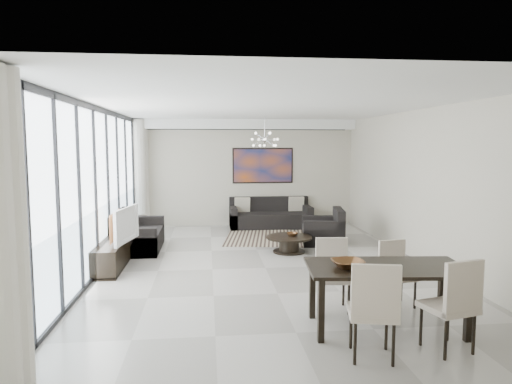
{
  "coord_description": "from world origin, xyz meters",
  "views": [
    {
      "loc": [
        -1.03,
        -8.03,
        2.24
      ],
      "look_at": [
        -0.03,
        1.33,
        1.25
      ],
      "focal_mm": 32.0,
      "sensor_mm": 36.0,
      "label": 1
    }
  ],
  "objects": [
    {
      "name": "television",
      "position": [
        -2.6,
        0.3,
        0.79
      ],
      "size": [
        0.35,
        1.1,
        0.63
      ],
      "primitive_type": "imported",
      "rotation": [
        0.0,
        0.0,
        1.38
      ],
      "color": "gray",
      "rests_on": "tv_console"
    },
    {
      "name": "loveseat",
      "position": [
        -2.55,
        1.73,
        0.28
      ],
      "size": [
        0.93,
        1.65,
        0.82
      ],
      "color": "black",
      "rests_on": "floor"
    },
    {
      "name": "dining_table",
      "position": [
        1.09,
        -2.88,
        0.7
      ],
      "size": [
        1.96,
        1.11,
        0.78
      ],
      "color": "black",
      "rests_on": "floor"
    },
    {
      "name": "bowl_coffee",
      "position": [
        0.72,
        1.19,
        0.37
      ],
      "size": [
        0.27,
        0.27,
        0.07
      ],
      "primitive_type": "imported",
      "rotation": [
        0.0,
        0.0,
        0.25
      ],
      "color": "brown",
      "rests_on": "coffee_table"
    },
    {
      "name": "dining_chair_se",
      "position": [
        1.57,
        -3.6,
        0.6
      ],
      "size": [
        0.58,
        0.58,
        1.04
      ],
      "color": "beige",
      "rests_on": "floor"
    },
    {
      "name": "window_wall",
      "position": [
        -2.86,
        0.0,
        1.47
      ],
      "size": [
        0.37,
        8.95,
        2.9
      ],
      "color": "white",
      "rests_on": "floor"
    },
    {
      "name": "side_table",
      "position": [
        -2.65,
        2.77,
        0.38
      ],
      "size": [
        0.41,
        0.41,
        0.56
      ],
      "color": "black",
      "rests_on": "floor"
    },
    {
      "name": "dining_chair_ne",
      "position": [
        1.57,
        -2.04,
        0.51
      ],
      "size": [
        0.47,
        0.47,
        0.89
      ],
      "color": "beige",
      "rests_on": "floor"
    },
    {
      "name": "room_shell",
      "position": [
        0.46,
        0.0,
        1.45
      ],
      "size": [
        6.0,
        9.0,
        2.9
      ],
      "color": "#A8A39B",
      "rests_on": "ground"
    },
    {
      "name": "armchair",
      "position": [
        1.59,
        1.89,
        0.27
      ],
      "size": [
        1.03,
        1.08,
        0.79
      ],
      "color": "black",
      "rests_on": "floor"
    },
    {
      "name": "dining_chair_sw",
      "position": [
        0.64,
        -3.68,
        0.61
      ],
      "size": [
        0.57,
        0.57,
        1.06
      ],
      "color": "beige",
      "rests_on": "floor"
    },
    {
      "name": "tv_console",
      "position": [
        -2.76,
        0.23,
        0.24
      ],
      "size": [
        0.43,
        1.53,
        0.48
      ],
      "primitive_type": "cube",
      "color": "black",
      "rests_on": "floor"
    },
    {
      "name": "dining_chair_nw",
      "position": [
        0.66,
        -2.1,
        0.55
      ],
      "size": [
        0.48,
        0.48,
        0.96
      ],
      "color": "beige",
      "rests_on": "floor"
    },
    {
      "name": "chandelier",
      "position": [
        0.3,
        2.5,
        2.35
      ],
      "size": [
        0.66,
        0.66,
        0.71
      ],
      "color": "silver",
      "rests_on": "room_shell"
    },
    {
      "name": "coffee_table",
      "position": [
        0.64,
        1.15,
        0.19
      ],
      "size": [
        0.95,
        0.95,
        0.33
      ],
      "color": "black",
      "rests_on": "floor"
    },
    {
      "name": "bowl_dining",
      "position": [
        0.61,
        -2.9,
        0.83
      ],
      "size": [
        0.42,
        0.42,
        0.09
      ],
      "primitive_type": "imported",
      "rotation": [
        0.0,
        0.0,
        0.11
      ],
      "color": "brown",
      "rests_on": "dining_table"
    },
    {
      "name": "rug",
      "position": [
        0.71,
        2.6,
        0.01
      ],
      "size": [
        2.88,
        2.38,
        0.01
      ],
      "primitive_type": "cube",
      "rotation": [
        0.0,
        0.0,
        -0.15
      ],
      "color": "black",
      "rests_on": "floor"
    },
    {
      "name": "soffit",
      "position": [
        0.0,
        4.3,
        2.77
      ],
      "size": [
        5.98,
        0.4,
        0.26
      ],
      "primitive_type": "cube",
      "color": "white",
      "rests_on": "room_shell"
    },
    {
      "name": "sofa_main",
      "position": [
        0.66,
        4.07,
        0.27
      ],
      "size": [
        2.19,
        0.89,
        0.8
      ],
      "color": "black",
      "rests_on": "floor"
    },
    {
      "name": "painting",
      "position": [
        0.5,
        4.47,
        1.65
      ],
      "size": [
        1.68,
        0.04,
        0.98
      ],
      "primitive_type": "cube",
      "color": "#AB4A17",
      "rests_on": "room_shell"
    }
  ]
}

